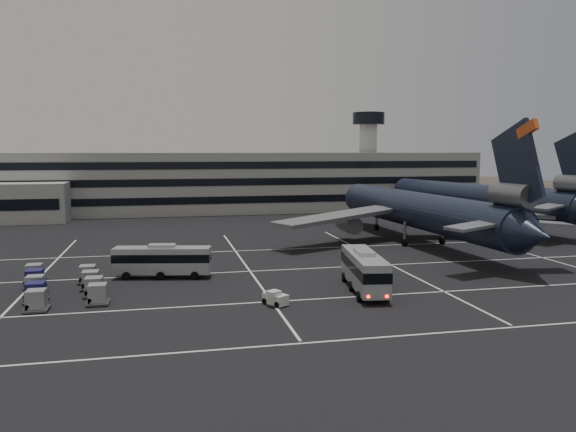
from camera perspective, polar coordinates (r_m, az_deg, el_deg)
The scene contains 10 objects.
ground at distance 65.11m, azimuth 1.91°, elevation -6.13°, with size 260.00×260.00×0.00m, color black.
lane_markings at distance 66.03m, azimuth 2.55°, elevation -5.95°, with size 90.00×55.62×0.01m.
terminal at distance 133.48m, azimuth -6.94°, elevation 3.38°, with size 125.00×26.00×24.00m.
hills at distance 235.45m, azimuth -4.14°, elevation 0.16°, with size 352.00×180.00×44.00m.
trijet_main at distance 89.11m, azimuth 13.21°, elevation 0.58°, with size 47.40×57.64×18.08m.
trijet_far at distance 114.45m, azimuth 18.77°, elevation 1.79°, with size 19.54×57.49×18.08m.
bus_near at distance 58.44m, azimuth 7.76°, elevation -5.33°, with size 4.47×12.30×4.25m.
bus_far at distance 65.48m, azimuth -12.64°, elevation -4.33°, with size 11.21×4.62×3.86m.
tug_b at distance 53.01m, azimuth -1.21°, elevation -8.36°, with size 2.42×2.71×1.50m.
uld_cluster at distance 61.42m, azimuth -22.07°, elevation -6.48°, with size 10.34×15.07×1.95m.
Camera 1 is at (-15.82, -61.50, 14.37)m, focal length 35.00 mm.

